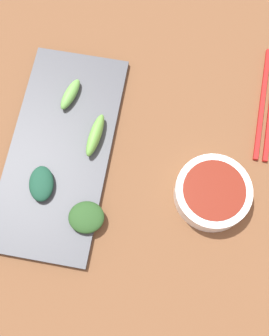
{
  "coord_description": "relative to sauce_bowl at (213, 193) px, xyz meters",
  "views": [
    {
      "loc": [
        -0.04,
        0.23,
        0.75
      ],
      "look_at": [
        -0.0,
        0.01,
        0.05
      ],
      "focal_mm": 45.83,
      "sensor_mm": 36.0,
      "label": 1
    }
  ],
  "objects": [
    {
      "name": "tabletop",
      "position": [
        0.14,
        -0.02,
        -0.03
      ],
      "size": [
        2.1,
        2.1,
        0.02
      ],
      "primitive_type": "cube",
      "color": "brown",
      "rests_on": "ground"
    },
    {
      "name": "serving_plate",
      "position": [
        0.28,
        -0.03,
        -0.02
      ],
      "size": [
        0.18,
        0.39,
        0.01
      ],
      "primitive_type": "cube",
      "color": "#43474E",
      "rests_on": "tabletop"
    },
    {
      "name": "broccoli_leafy_1",
      "position": [
        0.2,
        0.08,
        -0.0
      ],
      "size": [
        0.07,
        0.06,
        0.02
      ],
      "primitive_type": "ellipsoid",
      "rotation": [
        0.0,
        0.0,
        0.17
      ],
      "color": "#274F22",
      "rests_on": "serving_plate"
    },
    {
      "name": "broccoli_stalk_0",
      "position": [
        0.22,
        -0.07,
        0.0
      ],
      "size": [
        0.03,
        0.08,
        0.03
      ],
      "primitive_type": "ellipsoid",
      "rotation": [
        0.0,
        0.0,
        -0.11
      ],
      "color": "#68B047",
      "rests_on": "serving_plate"
    },
    {
      "name": "sauce_bowl",
      "position": [
        0.0,
        0.0,
        0.0
      ],
      "size": [
        0.13,
        0.13,
        0.04
      ],
      "color": "white",
      "rests_on": "tabletop"
    },
    {
      "name": "broccoli_leafy_2",
      "position": [
        0.29,
        0.04,
        0.0
      ],
      "size": [
        0.06,
        0.07,
        0.02
      ],
      "primitive_type": "ellipsoid",
      "rotation": [
        0.0,
        0.0,
        0.23
      ],
      "color": "#194733",
      "rests_on": "serving_plate"
    },
    {
      "name": "chopsticks",
      "position": [
        -0.08,
        -0.19,
        -0.02
      ],
      "size": [
        0.03,
        0.23,
        0.01
      ],
      "rotation": [
        0.0,
        0.0,
        -0.02
      ],
      "color": "red",
      "rests_on": "tabletop"
    },
    {
      "name": "broccoli_stalk_3",
      "position": [
        0.28,
        -0.14,
        0.0
      ],
      "size": [
        0.04,
        0.07,
        0.02
      ],
      "primitive_type": "ellipsoid",
      "rotation": [
        0.0,
        0.0,
        -0.25
      ],
      "color": "#66AC4C",
      "rests_on": "serving_plate"
    }
  ]
}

